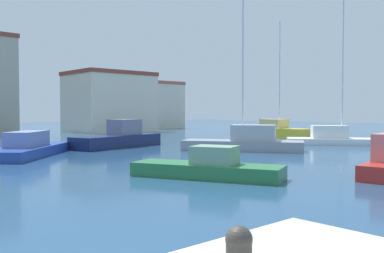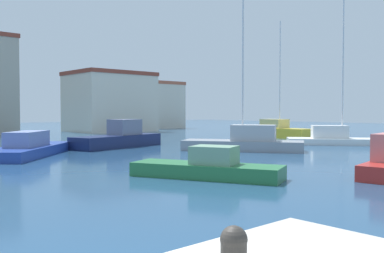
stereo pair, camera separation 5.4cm
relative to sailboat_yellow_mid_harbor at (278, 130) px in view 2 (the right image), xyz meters
name	(u,v)px [view 2 (the right image)]	position (x,y,z in m)	size (l,w,h in m)	color
water	(141,150)	(-18.92, -2.43, -0.74)	(160.00, 160.00, 0.00)	navy
sailboat_yellow_mid_harbor	(278,130)	(0.00, 0.00, 0.00)	(2.41, 7.04, 11.92)	gold
sailboat_white_inner_mooring	(338,138)	(-3.93, -8.94, -0.21)	(7.64, 8.40, 12.55)	white
sailboat_grey_near_pier	(246,141)	(-13.85, -7.61, -0.07)	(6.55, 8.15, 13.60)	gray
motorboat_blue_center_channel	(29,148)	(-26.23, -1.04, -0.25)	(7.73, 7.94, 1.50)	#233D93
motorboat_green_distant_east	(208,167)	(-24.21, -14.61, -0.32)	(4.16, 6.34, 1.31)	#28703D
motorboat_navy_far_left	(119,138)	(-18.65, 0.80, -0.06)	(8.11, 4.14, 2.09)	#19234C
warehouse_block	(110,102)	(-5.76, 23.50, 3.23)	(10.22, 8.59, 7.94)	beige
waterfront_apartments	(159,105)	(6.21, 28.32, 2.99)	(6.79, 5.70, 7.45)	beige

